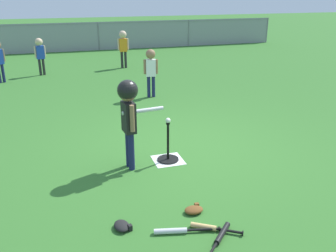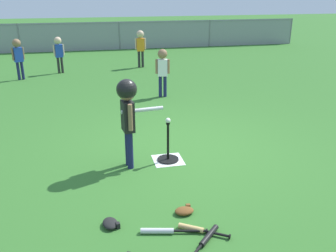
# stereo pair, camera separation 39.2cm
# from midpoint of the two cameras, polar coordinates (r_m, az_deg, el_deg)

# --- Properties ---
(ground_plane) EXTENTS (60.00, 60.00, 0.00)m
(ground_plane) POSITION_cam_midpoint_polar(r_m,az_deg,el_deg) (5.90, 0.67, -3.54)
(ground_plane) COLOR #336B28
(home_plate) EXTENTS (0.44, 0.44, 0.01)m
(home_plate) POSITION_cam_midpoint_polar(r_m,az_deg,el_deg) (5.51, -2.05, -5.35)
(home_plate) COLOR white
(home_plate) RESTS_ON ground_plane
(batting_tee) EXTENTS (0.32, 0.32, 0.60)m
(batting_tee) POSITION_cam_midpoint_polar(r_m,az_deg,el_deg) (5.47, -2.06, -4.54)
(batting_tee) COLOR black
(batting_tee) RESTS_ON ground_plane
(baseball_on_tee) EXTENTS (0.07, 0.07, 0.07)m
(baseball_on_tee) POSITION_cam_midpoint_polar(r_m,az_deg,el_deg) (5.26, -2.14, 0.84)
(baseball_on_tee) COLOR white
(baseball_on_tee) RESTS_ON batting_tee
(batter_child) EXTENTS (0.65, 0.37, 1.29)m
(batter_child) POSITION_cam_midpoint_polar(r_m,az_deg,el_deg) (5.00, -8.42, 2.99)
(batter_child) COLOR #191E4C
(batter_child) RESTS_ON ground_plane
(fielder_near_left) EXTENTS (0.35, 0.23, 1.19)m
(fielder_near_left) POSITION_cam_midpoint_polar(r_m,az_deg,el_deg) (12.05, -7.98, 12.56)
(fielder_near_left) COLOR #262626
(fielder_near_left) RESTS_ON ground_plane
(fielder_deep_right) EXTENTS (0.31, 0.22, 1.09)m
(fielder_deep_right) POSITION_cam_midpoint_polar(r_m,az_deg,el_deg) (11.59, -20.34, 10.86)
(fielder_deep_right) COLOR #262626
(fielder_deep_right) RESTS_ON ground_plane
(fielder_deep_left) EXTENTS (0.33, 0.22, 1.13)m
(fielder_deep_left) POSITION_cam_midpoint_polar(r_m,az_deg,el_deg) (8.58, -4.04, 9.23)
(fielder_deep_left) COLOR #191E4C
(fielder_deep_left) RESTS_ON ground_plane
(spare_bat_silver) EXTENTS (0.70, 0.21, 0.06)m
(spare_bat_silver) POSITION_cam_midpoint_polar(r_m,az_deg,el_deg) (3.99, -1.46, -16.13)
(spare_bat_silver) COLOR silver
(spare_bat_silver) RESTS_ON ground_plane
(spare_bat_wood) EXTENTS (0.50, 0.35, 0.06)m
(spare_bat_wood) POSITION_cam_midpoint_polar(r_m,az_deg,el_deg) (4.04, 3.58, -15.63)
(spare_bat_wood) COLOR #DBB266
(spare_bat_wood) RESTS_ON ground_plane
(spare_bat_black) EXTENTS (0.53, 0.54, 0.06)m
(spare_bat_black) POSITION_cam_midpoint_polar(r_m,az_deg,el_deg) (3.92, 5.18, -17.00)
(spare_bat_black) COLOR black
(spare_bat_black) RESTS_ON ground_plane
(glove_tossed_aside) EXTENTS (0.22, 0.18, 0.07)m
(glove_tossed_aside) POSITION_cam_midpoint_polar(r_m,az_deg,el_deg) (4.30, 1.40, -13.02)
(glove_tossed_aside) COLOR brown
(glove_tossed_aside) RESTS_ON ground_plane
(glove_outfield_drop) EXTENTS (0.20, 0.24, 0.07)m
(glove_outfield_drop) POSITION_cam_midpoint_polar(r_m,az_deg,el_deg) (4.10, -10.02, -15.19)
(glove_outfield_drop) COLOR black
(glove_outfield_drop) RESTS_ON ground_plane
(outfield_fence) EXTENTS (16.06, 0.06, 1.15)m
(outfield_fence) POSITION_cam_midpoint_polar(r_m,az_deg,el_deg) (15.93, -11.54, 13.74)
(outfield_fence) COLOR slate
(outfield_fence) RESTS_ON ground_plane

